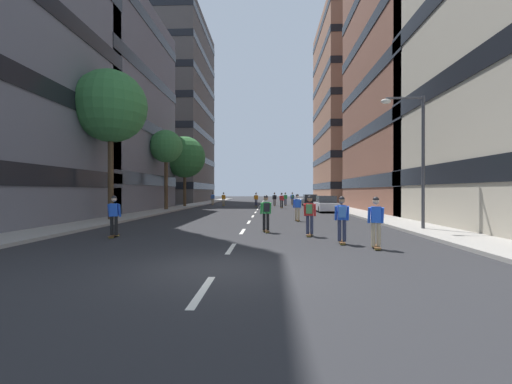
{
  "coord_description": "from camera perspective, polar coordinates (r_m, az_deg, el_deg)",
  "views": [
    {
      "loc": [
        1.33,
        -8.72,
        1.97
      ],
      "look_at": [
        0.0,
        24.09,
        1.88
      ],
      "focal_mm": 24.13,
      "sensor_mm": 36.0,
      "label": 1
    }
  ],
  "objects": [
    {
      "name": "skater_9",
      "position": [
        12.45,
        19.26,
        -4.4
      ],
      "size": [
        0.56,
        0.92,
        1.78
      ],
      "color": "brown",
      "rests_on": "ground_plane"
    },
    {
      "name": "sidewalk_right",
      "position": [
        43.02,
        12.73,
        -2.37
      ],
      "size": [
        2.59,
        82.02,
        0.14
      ],
      "primitive_type": "cube",
      "color": "#9E9991",
      "rests_on": "ground_plane"
    },
    {
      "name": "building_left_mid",
      "position": [
        39.94,
        -28.14,
        12.19
      ],
      "size": [
        16.26,
        16.94,
        20.43
      ],
      "color": "slate",
      "rests_on": "ground_plane"
    },
    {
      "name": "skater_2",
      "position": [
        46.38,
        -5.4,
        -1.05
      ],
      "size": [
        0.56,
        0.92,
        1.78
      ],
      "color": "brown",
      "rests_on": "ground_plane"
    },
    {
      "name": "skater_3",
      "position": [
        13.26,
        14.06,
        -3.99
      ],
      "size": [
        0.55,
        0.92,
        1.78
      ],
      "color": "brown",
      "rests_on": "ground_plane"
    },
    {
      "name": "skater_8",
      "position": [
        49.36,
        6.05,
        -0.94
      ],
      "size": [
        0.54,
        0.91,
        1.78
      ],
      "color": "brown",
      "rests_on": "ground_plane"
    },
    {
      "name": "skater_11",
      "position": [
        46.77,
        4.89,
        -1.04
      ],
      "size": [
        0.56,
        0.92,
        1.78
      ],
      "color": "brown",
      "rests_on": "ground_plane"
    },
    {
      "name": "street_tree_mid",
      "position": [
        43.13,
        -11.74,
        5.66
      ],
      "size": [
        5.03,
        5.03,
        8.5
      ],
      "color": "#4C3823",
      "rests_on": "sidewalk_left"
    },
    {
      "name": "skater_6",
      "position": [
        49.42,
        -7.2,
        -0.94
      ],
      "size": [
        0.56,
        0.92,
        1.78
      ],
      "color": "brown",
      "rests_on": "ground_plane"
    },
    {
      "name": "ground_plane",
      "position": [
        38.62,
        0.35,
        -2.76
      ],
      "size": [
        178.95,
        178.95,
        0.0
      ],
      "primitive_type": "plane",
      "color": "#28282B"
    },
    {
      "name": "building_right_mid",
      "position": [
        41.43,
        29.33,
        24.38
      ],
      "size": [
        16.26,
        19.26,
        37.78
      ],
      "color": "brown",
      "rests_on": "ground_plane"
    },
    {
      "name": "sidewalk_left",
      "position": [
        43.58,
        -11.54,
        -2.34
      ],
      "size": [
        2.59,
        82.02,
        0.14
      ],
      "primitive_type": "cube",
      "color": "#9E9991",
      "rests_on": "ground_plane"
    },
    {
      "name": "parked_car_near",
      "position": [
        45.98,
        8.91,
        -1.42
      ],
      "size": [
        1.82,
        4.4,
        1.52
      ],
      "color": "black",
      "rests_on": "ground_plane"
    },
    {
      "name": "lane_markings",
      "position": [
        39.29,
        0.38,
        -2.7
      ],
      "size": [
        0.16,
        67.2,
        0.01
      ],
      "color": "silver",
      "rests_on": "ground_plane"
    },
    {
      "name": "building_right_far",
      "position": [
        65.96,
        17.78,
        12.9
      ],
      "size": [
        16.26,
        20.92,
        32.84
      ],
      "color": "#9E6B51",
      "rests_on": "ground_plane"
    },
    {
      "name": "skater_4",
      "position": [
        15.86,
        -22.47,
        -3.42
      ],
      "size": [
        0.55,
        0.91,
        1.78
      ],
      "color": "brown",
      "rests_on": "ground_plane"
    },
    {
      "name": "skater_12",
      "position": [
        44.17,
        0.01,
        -1.11
      ],
      "size": [
        0.56,
        0.92,
        1.78
      ],
      "color": "brown",
      "rests_on": "ground_plane"
    },
    {
      "name": "skater_5",
      "position": [
        39.59,
        4.27,
        -1.26
      ],
      "size": [
        0.57,
        0.92,
        1.78
      ],
      "color": "brown",
      "rests_on": "ground_plane"
    },
    {
      "name": "parked_car_mid",
      "position": [
        33.01,
        11.52,
        -2.05
      ],
      "size": [
        1.82,
        4.4,
        1.52
      ],
      "color": "silver",
      "rests_on": "ground_plane"
    },
    {
      "name": "street_tree_near",
      "position": [
        25.05,
        -22.96,
        12.89
      ],
      "size": [
        4.7,
        4.7,
        9.74
      ],
      "color": "#4C3823",
      "rests_on": "sidewalk_left"
    },
    {
      "name": "skater_0",
      "position": [
        16.43,
        1.68,
        -3.18
      ],
      "size": [
        0.57,
        0.92,
        1.78
      ],
      "color": "brown",
      "rests_on": "ground_plane"
    },
    {
      "name": "street_tree_far",
      "position": [
        35.94,
        -14.68,
        7.22
      ],
      "size": [
        3.27,
        3.27,
        7.96
      ],
      "color": "#4C3823",
      "rests_on": "sidewalk_left"
    },
    {
      "name": "skater_7",
      "position": [
        45.35,
        3.09,
        -1.04
      ],
      "size": [
        0.54,
        0.91,
        1.78
      ],
      "color": "brown",
      "rests_on": "ground_plane"
    },
    {
      "name": "skater_10",
      "position": [
        15.21,
        8.88,
        -3.45
      ],
      "size": [
        0.57,
        0.92,
        1.78
      ],
      "color": "brown",
      "rests_on": "ground_plane"
    },
    {
      "name": "streetlamp_right",
      "position": [
        18.71,
        24.93,
        6.79
      ],
      "size": [
        2.13,
        0.3,
        6.5
      ],
      "color": "#3F3F44",
      "rests_on": "sidewalk_right"
    },
    {
      "name": "skater_1",
      "position": [
        22.62,
        6.86,
        -2.34
      ],
      "size": [
        0.55,
        0.91,
        1.78
      ],
      "color": "brown",
      "rests_on": "ground_plane"
    },
    {
      "name": "building_left_far",
      "position": [
        66.7,
        -15.39,
        12.74
      ],
      "size": [
        16.26,
        20.02,
        32.8
      ],
      "color": "#4C4744",
      "rests_on": "ground_plane"
    }
  ]
}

